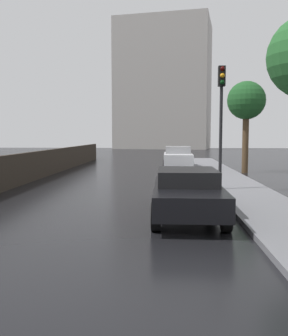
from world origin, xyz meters
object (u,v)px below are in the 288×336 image
at_px(car_white_mid_road, 178,157).
at_px(street_tree_mid, 246,102).
at_px(car_black_far_ahead, 187,192).
at_px(traffic_light, 221,105).

bearing_deg(car_white_mid_road, street_tree_mid, -30.23).
xyz_separation_m(car_white_mid_road, street_tree_mid, (3.85, -2.28, 3.34)).
relative_size(car_white_mid_road, car_black_far_ahead, 0.98).
bearing_deg(traffic_light, street_tree_mid, 71.90).
height_order(car_black_far_ahead, traffic_light, traffic_light).
relative_size(traffic_light, street_tree_mid, 0.88).
distance_m(car_white_mid_road, street_tree_mid, 5.58).
relative_size(car_black_far_ahead, traffic_light, 0.96).
height_order(traffic_light, street_tree_mid, street_tree_mid).
bearing_deg(traffic_light, car_white_mid_road, 97.37).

